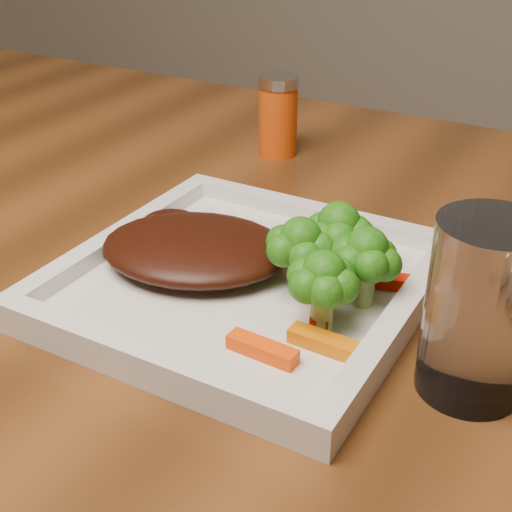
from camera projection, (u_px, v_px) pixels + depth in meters
The scene contains 14 objects.
dining_table at pixel (164, 508), 0.85m from camera, with size 1.60×0.90×0.75m, color #5E3415, non-canonical shape.
plate at pixel (245, 287), 0.56m from camera, with size 0.27×0.27×0.01m, color silver.
steak at pixel (195, 248), 0.58m from camera, with size 0.15×0.12×0.03m, color #361108.
broccoli_0 at pixel (338, 240), 0.55m from camera, with size 0.06×0.06×0.07m, color #247914, non-canonical shape.
broccoli_1 at pixel (365, 266), 0.52m from camera, with size 0.06×0.06×0.06m, color #127115, non-canonical shape.
broccoli_2 at pixel (323, 293), 0.49m from camera, with size 0.06×0.06×0.06m, color #2D7513, non-canonical shape.
broccoli_3 at pixel (300, 257), 0.53m from camera, with size 0.06×0.06×0.06m, color #1A6110, non-canonical shape.
carrot_0 at pixel (262, 349), 0.47m from camera, with size 0.05×0.01×0.01m, color #FF4404.
carrot_1 at pixel (326, 343), 0.48m from camera, with size 0.05×0.01×0.01m, color #DC6B03.
carrot_3 at pixel (394, 282), 0.55m from camera, with size 0.05×0.01×0.01m, color red.
carrot_4 at pixel (310, 250), 0.59m from camera, with size 0.06×0.02×0.01m, color #CB4603.
carrot_5 at pixel (320, 308), 0.52m from camera, with size 0.05×0.01×0.01m, color red.
spice_shaker at pixel (278, 116), 0.81m from camera, with size 0.04×0.04×0.09m, color #CD430B.
drinking_glass at pixel (480, 310), 0.44m from camera, with size 0.07×0.07×0.12m, color white.
Camera 1 is at (0.55, -0.28, 1.05)m, focal length 50.00 mm.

